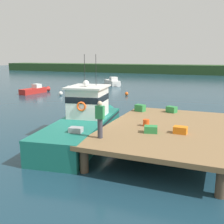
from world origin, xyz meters
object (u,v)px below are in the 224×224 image
Objects in this scene: bait_bucket at (146,123)px; crate_single_far at (180,130)px; moored_boat_outer_mooring at (113,82)px; mooring_buoy_spare_mooring at (68,87)px; crate_stack_mid_dock at (140,108)px; crate_stack_near_edge at (172,109)px; mooring_buoy_outer at (61,93)px; deckhand_by_the_boat at (100,119)px; crate_single_by_cleat at (151,129)px; moored_boat_far_right at (35,90)px; main_fishing_boat at (85,122)px; mooring_buoy_channel_marker at (127,94)px.

crate_single_far is at bearing -21.45° from bait_bucket.
moored_boat_outer_mooring is 10.58× the size of mooring_buoy_spare_mooring.
crate_stack_mid_dock reaches higher than crate_stack_near_edge.
crate_stack_mid_dock reaches higher than mooring_buoy_outer.
crate_stack_mid_dock reaches higher than crate_single_far.
crate_single_far is 28.95m from mooring_buoy_spare_mooring.
deckhand_by_the_boat reaches higher than crate_stack_mid_dock.
crate_single_far is 22.50m from mooring_buoy_outer.
deckhand_by_the_boat is at bearing -89.77° from crate_stack_mid_dock.
mooring_buoy_spare_mooring is (-19.25, 21.59, -1.14)m from crate_single_far.
crate_single_far reaches higher than crate_single_by_cleat.
mooring_buoy_outer is at bearing 127.61° from deckhand_by_the_boat.
moored_boat_outer_mooring is at bearing 115.35° from bait_bucket.
mooring_buoy_spare_mooring is at bearing 136.67° from crate_stack_near_edge.
moored_boat_far_right is at bearing 174.20° from mooring_buoy_outer.
crate_single_by_cleat is at bearing -50.74° from mooring_buoy_spare_mooring.
deckhand_by_the_boat is at bearing -146.97° from crate_single_far.
crate_stack_near_edge is 18.69m from mooring_buoy_outer.
mooring_buoy_outer is 1.09× the size of mooring_buoy_spare_mooring.
main_fishing_boat is at bearing 162.53° from crate_single_by_cleat.
main_fishing_boat is 18.13m from mooring_buoy_outer.
deckhand_by_the_boat is 21.95m from mooring_buoy_outer.
bait_bucket is at bearing 64.38° from deckhand_by_the_boat.
mooring_buoy_channel_marker is (-3.55, 17.37, -0.79)m from main_fishing_boat.
crate_single_far is (5.45, -0.92, 0.36)m from main_fishing_boat.
crate_stack_mid_dock is 1.00× the size of crate_single_far.
crate_single_far is at bearing -37.34° from moored_boat_far_right.
crate_single_far is at bearing -48.28° from mooring_buoy_spare_mooring.
moored_boat_outer_mooring is at bearing 83.70° from mooring_buoy_outer.
bait_bucket is (-0.60, -3.86, -0.02)m from crate_stack_near_edge.
crate_stack_near_edge is at bearing 81.13° from bait_bucket.
bait_bucket is at bearing -44.86° from mooring_buoy_outer.
bait_bucket is 0.69× the size of mooring_buoy_outer.
bait_bucket is at bearing -64.65° from moored_boat_outer_mooring.
crate_stack_mid_dock is 0.37× the size of deckhand_by_the_boat.
crate_stack_near_edge is at bearing 89.04° from crate_single_by_cleat.
moored_boat_outer_mooring is at bearing 109.06° from main_fishing_boat.
mooring_buoy_outer is (-13.35, 17.33, -1.81)m from deckhand_by_the_boat.
mooring_buoy_channel_marker is (6.00, -10.28, -0.26)m from moored_boat_outer_mooring.
moored_boat_outer_mooring is 14.02m from moored_boat_far_right.
crate_stack_mid_dock is 0.12× the size of moored_boat_outer_mooring.
mooring_buoy_outer is (-16.47, 15.30, -1.12)m from crate_single_far.
deckhand_by_the_boat is 3.58× the size of mooring_buoy_spare_mooring.
crate_stack_mid_dock reaches higher than mooring_buoy_spare_mooring.
mooring_buoy_spare_mooring is (-18.05, 17.03, -1.16)m from crate_stack_near_edge.
crate_single_far is at bearing -62.29° from moored_boat_outer_mooring.
crate_stack_mid_dock is at bearing 54.55° from main_fishing_boat.
main_fishing_boat is 16.60× the size of crate_single_by_cleat.
mooring_buoy_channel_marker is (-7.79, 13.72, -1.17)m from crate_stack_near_edge.
crate_stack_mid_dock is at bearing -67.49° from mooring_buoy_channel_marker.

